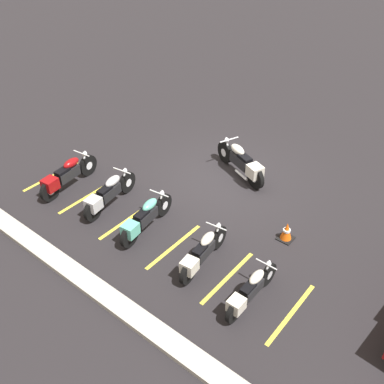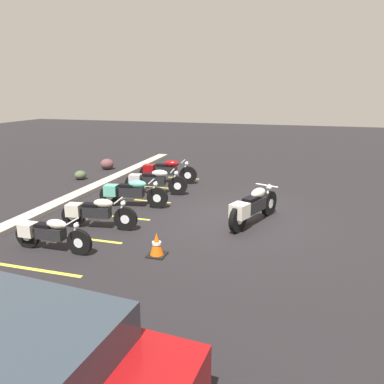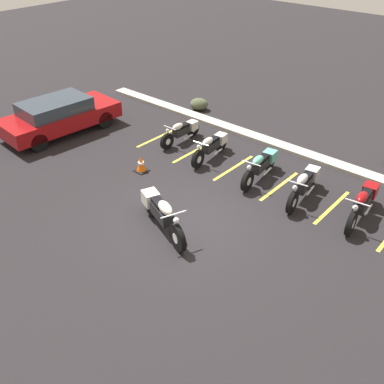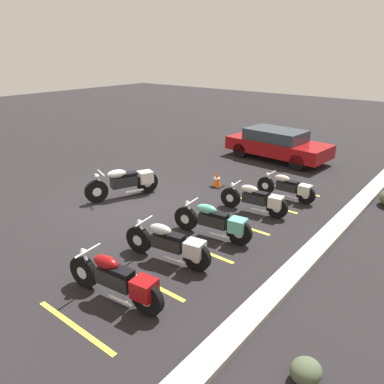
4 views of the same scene
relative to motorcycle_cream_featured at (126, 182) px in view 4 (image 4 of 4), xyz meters
The scene contains 17 objects.
ground 0.81m from the motorcycle_cream_featured, 54.43° to the left, with size 60.00×60.00×0.00m, color black.
motorcycle_cream_featured is the anchor object (origin of this frame).
parked_bike_0 5.17m from the motorcycle_cream_featured, 125.87° to the left, with size 0.55×1.96×0.77m.
parked_bike_1 4.19m from the motorcycle_cream_featured, 110.52° to the left, with size 0.63×2.08×0.82m.
parked_bike_2 3.91m from the motorcycle_cream_featured, 82.37° to the left, with size 0.67×2.18×0.86m.
parked_bike_3 4.29m from the motorcycle_cream_featured, 61.01° to the left, with size 0.72×2.21×0.87m.
parked_bike_4 5.42m from the motorcycle_cream_featured, 46.30° to the left, with size 0.69×2.28×0.90m.
car_red 7.21m from the motorcycle_cream_featured, 165.55° to the left, with size 2.12×4.42×1.29m.
concrete_curb 6.15m from the motorcycle_cream_featured, 86.54° to the left, with size 18.00×0.50×0.12m, color #A8A399.
landscape_rock_0 8.12m from the motorcycle_cream_featured, 66.13° to the left, with size 0.48×0.44×0.36m, color #4A553E.
traffic_cone 3.14m from the motorcycle_cream_featured, 146.13° to the left, with size 0.40×0.40×0.54m.
stall_line_0 5.52m from the motorcycle_cream_featured, 135.63° to the left, with size 0.10×2.10×0.00m, color gold.
stall_line_1 4.46m from the motorcycle_cream_featured, 119.83° to the left, with size 0.10×2.10×0.00m, color gold.
stall_line_2 3.91m from the motorcycle_cream_featured, 97.11° to the left, with size 0.10×2.10×0.00m, color gold.
stall_line_3 4.07m from the motorcycle_cream_featured, 72.05° to the left, with size 0.10×2.10×0.00m, color gold.
stall_line_4 4.89m from the motorcycle_cream_featured, 52.31° to the left, with size 0.10×2.10×0.00m, color gold.
stall_line_5 6.09m from the motorcycle_cream_featured, 39.31° to the left, with size 0.10×2.10×0.00m, color gold.
Camera 4 is at (7.13, 8.17, 4.53)m, focal length 35.00 mm.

